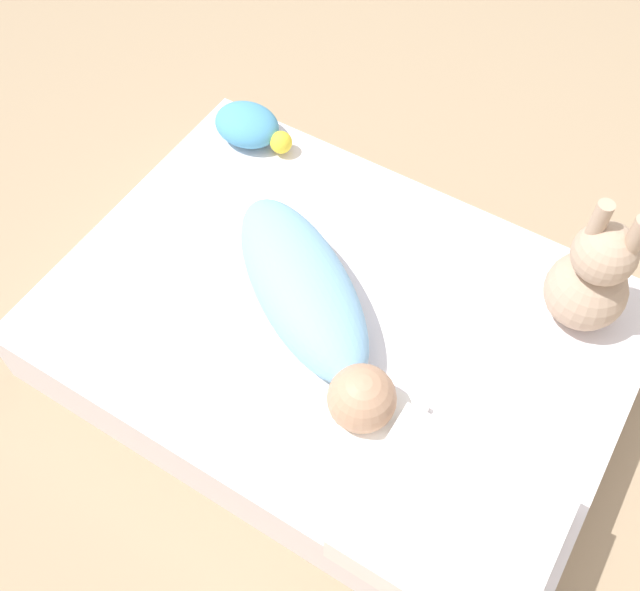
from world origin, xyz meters
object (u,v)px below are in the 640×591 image
(bunny_plush, at_px, (592,279))
(turtle_plush, at_px, (250,126))
(swaddled_baby, at_px, (310,301))
(pillow, at_px, (452,526))

(bunny_plush, height_order, turtle_plush, bunny_plush)
(swaddled_baby, height_order, pillow, swaddled_baby)
(swaddled_baby, distance_m, pillow, 0.51)
(pillow, bearing_deg, turtle_plush, 143.64)
(swaddled_baby, distance_m, bunny_plush, 0.56)
(turtle_plush, bearing_deg, pillow, -36.36)
(pillow, distance_m, turtle_plush, 1.06)
(swaddled_baby, relative_size, bunny_plush, 1.72)
(bunny_plush, xyz_separation_m, turtle_plush, (-0.87, 0.07, -0.08))
(swaddled_baby, bearing_deg, bunny_plush, 67.51)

